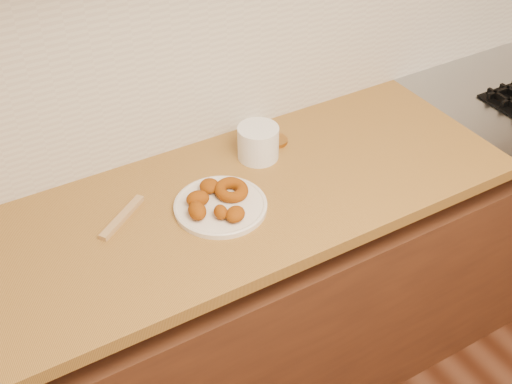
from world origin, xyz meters
TOP-DOWN VIEW (x-y plane):
  - base_cabinet at (0.00, 1.69)m, footprint 3.60×0.60m
  - butcher_block at (-0.65, 1.69)m, footprint 2.30×0.62m
  - backsplash at (0.00, 1.99)m, footprint 3.60×0.02m
  - donut_plate at (-0.37, 1.66)m, footprint 0.25×0.25m
  - ring_donut at (-0.33, 1.68)m, footprint 0.13×0.13m
  - fried_dough_chunks at (-0.40, 1.65)m, footprint 0.15×0.22m
  - plastic_tub at (-0.16, 1.82)m, footprint 0.13×0.13m
  - tub_lid at (-0.09, 1.92)m, footprint 0.12×0.12m
  - brass_jar_lid at (-0.07, 1.85)m, footprint 0.07×0.07m
  - wooden_utensil at (-0.62, 1.75)m, footprint 0.16×0.13m

SIDE VIEW (x-z plane):
  - base_cabinet at x=0.00m, z-range 0.00..0.77m
  - butcher_block at x=-0.65m, z-range 0.86..0.90m
  - tub_lid at x=-0.09m, z-range 0.90..0.91m
  - brass_jar_lid at x=-0.07m, z-range 0.90..0.91m
  - wooden_utensil at x=-0.62m, z-range 0.90..0.91m
  - donut_plate at x=-0.37m, z-range 0.90..0.91m
  - ring_donut at x=-0.33m, z-range 0.91..0.95m
  - fried_dough_chunks at x=-0.40m, z-range 0.91..0.96m
  - plastic_tub at x=-0.16m, z-range 0.90..1.00m
  - backsplash at x=0.00m, z-range 0.90..1.50m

